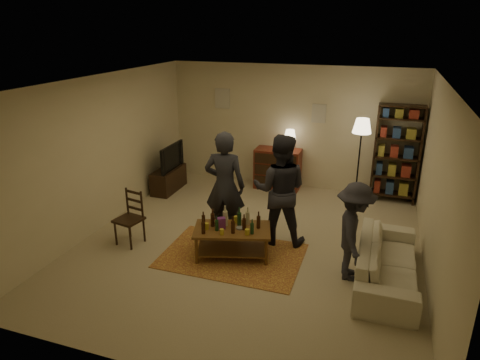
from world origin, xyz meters
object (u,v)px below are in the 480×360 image
at_px(sofa, 387,262).
at_px(person_by_sofa, 354,232).
at_px(tv_stand, 169,174).
at_px(person_left, 225,186).
at_px(person_right, 280,190).
at_px(floor_lamp, 362,132).
at_px(dresser, 278,168).
at_px(dining_chair, 131,215).
at_px(bookshelf, 396,153).
at_px(coffee_table, 232,232).

distance_m(sofa, person_by_sofa, 0.66).
bearing_deg(tv_stand, person_left, -40.30).
height_order(person_left, person_right, person_left).
bearing_deg(floor_lamp, person_by_sofa, -86.78).
bearing_deg(person_right, tv_stand, -34.83).
xyz_separation_m(dresser, person_by_sofa, (1.89, -3.17, 0.26)).
bearing_deg(person_left, tv_stand, -46.81).
distance_m(dining_chair, dresser, 3.69).
distance_m(bookshelf, person_by_sofa, 3.30).
relative_size(tv_stand, person_left, 0.56).
xyz_separation_m(tv_stand, dresser, (2.25, 0.91, 0.09)).
height_order(floor_lamp, sofa, floor_lamp).
bearing_deg(coffee_table, person_left, 119.25).
xyz_separation_m(bookshelf, floor_lamp, (-0.70, -0.53, 0.50)).
bearing_deg(bookshelf, floor_lamp, -142.99).
height_order(tv_stand, dresser, dresser).
bearing_deg(person_by_sofa, sofa, -91.74).
relative_size(coffee_table, person_by_sofa, 0.90).
height_order(coffee_table, person_by_sofa, person_by_sofa).
xyz_separation_m(dining_chair, dresser, (1.71, 3.27, -0.02)).
xyz_separation_m(coffee_table, dresser, (-0.04, 3.17, 0.05)).
relative_size(dresser, person_left, 0.72).
bearing_deg(person_by_sofa, bookshelf, -17.92).
xyz_separation_m(floor_lamp, sofa, (0.65, -2.65, -1.23)).
bearing_deg(dining_chair, coffee_table, 14.27).
distance_m(dresser, floor_lamp, 2.09).
bearing_deg(person_right, dining_chair, 12.60).
bearing_deg(person_left, person_right, -177.61).
height_order(sofa, person_left, person_left).
xyz_separation_m(dining_chair, bookshelf, (4.15, 3.33, 0.54)).
bearing_deg(tv_stand, dresser, 22.07).
bearing_deg(dresser, bookshelf, 1.57).
bearing_deg(dresser, person_by_sofa, -59.18).
bearing_deg(person_by_sofa, dresser, 22.47).
xyz_separation_m(tv_stand, person_left, (1.97, -1.67, 0.56)).
xyz_separation_m(coffee_table, bookshelf, (2.39, 3.24, 0.61)).
height_order(bookshelf, person_right, bookshelf).
bearing_deg(sofa, dining_chair, 92.15).
relative_size(coffee_table, person_left, 0.70).
bearing_deg(coffee_table, sofa, 1.38).
distance_m(floor_lamp, person_by_sofa, 2.83).
relative_size(coffee_table, tv_stand, 1.25).
height_order(dresser, person_by_sofa, person_by_sofa).
xyz_separation_m(sofa, person_left, (-2.68, 0.53, 0.64)).
bearing_deg(floor_lamp, person_left, -133.70).
bearing_deg(dresser, sofa, -52.46).
relative_size(dining_chair, person_left, 0.50).
bearing_deg(dresser, dining_chair, -117.66).
distance_m(floor_lamp, person_left, 2.99).
relative_size(dresser, floor_lamp, 0.75).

